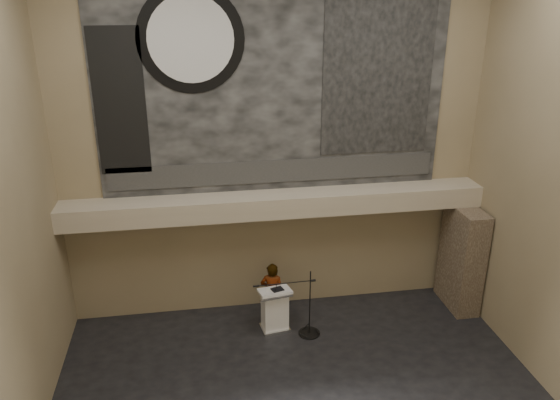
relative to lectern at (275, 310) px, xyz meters
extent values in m
cube|color=#817051|center=(0.19, 1.21, 3.70)|extent=(10.00, 0.02, 8.50)
cube|color=#817051|center=(0.19, -6.79, 3.70)|extent=(10.00, 0.02, 8.50)
cube|color=tan|center=(0.19, 0.81, 2.40)|extent=(10.00, 0.80, 0.50)
cylinder|color=#B2893D|center=(-1.41, 0.76, 2.12)|extent=(0.04, 0.04, 0.06)
cylinder|color=#B2893D|center=(2.09, 0.76, 2.12)|extent=(0.04, 0.04, 0.06)
cube|color=black|center=(0.19, 1.18, 5.15)|extent=(8.00, 0.05, 5.00)
cube|color=#2A2A2A|center=(0.19, 1.14, 3.10)|extent=(7.76, 0.02, 0.55)
cylinder|color=black|center=(-1.61, 1.14, 6.15)|extent=(2.30, 0.02, 2.30)
cylinder|color=silver|center=(-1.61, 1.12, 6.15)|extent=(1.84, 0.02, 1.84)
cube|color=black|center=(2.59, 1.14, 5.25)|extent=(2.60, 0.02, 3.60)
cube|color=black|center=(-3.21, 1.14, 4.85)|extent=(1.10, 0.02, 3.20)
cube|color=#46382B|center=(4.84, 0.36, 0.80)|extent=(0.60, 1.40, 2.70)
cube|color=silver|center=(0.00, 0.00, -0.51)|extent=(0.73, 0.60, 0.08)
cube|color=white|center=(0.00, 0.00, 0.01)|extent=(0.64, 0.49, 0.96)
cube|color=white|center=(0.00, -0.02, 0.52)|extent=(0.82, 0.63, 0.13)
cube|color=black|center=(0.06, -0.03, 0.56)|extent=(0.32, 0.28, 0.04)
cube|color=silver|center=(-0.11, -0.04, 0.55)|extent=(0.26, 0.31, 0.00)
imported|color=white|center=(0.00, 0.38, 0.24)|extent=(0.66, 0.53, 1.58)
cylinder|color=black|center=(0.78, -0.31, -0.54)|extent=(0.52, 0.52, 0.02)
cylinder|color=black|center=(0.78, -0.31, 0.29)|extent=(0.03, 0.03, 1.69)
cylinder|color=black|center=(0.15, -0.33, 0.89)|extent=(1.40, 0.07, 0.02)
camera|label=1|loc=(-1.68, -11.01, 7.23)|focal=35.00mm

